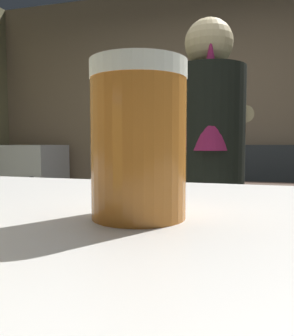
{
  "coord_description": "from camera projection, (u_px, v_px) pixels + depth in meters",
  "views": [
    {
      "loc": [
        0.18,
        -1.33,
        1.15
      ],
      "look_at": [
        0.02,
        -0.75,
        1.11
      ],
      "focal_mm": 35.87,
      "sensor_mm": 36.0,
      "label": 1
    }
  ],
  "objects": [
    {
      "name": "wall_back",
      "position": [
        224.0,
        122.0,
        3.41
      ],
      "size": [
        5.2,
        0.1,
        2.7
      ],
      "primitive_type": "cube",
      "color": "#987F62",
      "rests_on": "ground"
    },
    {
      "name": "prep_counter",
      "position": [
        270.0,
        263.0,
        1.96
      ],
      "size": [
        2.1,
        0.6,
        0.89
      ],
      "primitive_type": "cube",
      "color": "#4C3A2F",
      "rests_on": "ground"
    },
    {
      "name": "back_shelf",
      "position": [
        259.0,
        205.0,
        3.11
      ],
      "size": [
        0.86,
        0.36,
        1.12
      ],
      "primitive_type": "cube",
      "color": "#33393C",
      "rests_on": "ground"
    },
    {
      "name": "mini_fridge",
      "position": [
        29.0,
        197.0,
        3.59
      ],
      "size": [
        0.68,
        0.58,
        1.12
      ],
      "color": "white",
      "rests_on": "ground"
    },
    {
      "name": "bartender",
      "position": [
        207.0,
        176.0,
        1.57
      ],
      "size": [
        0.47,
        0.54,
        1.71
      ],
      "rotation": [
        0.0,
        0.0,
        1.75
      ],
      "color": "#26343D",
      "rests_on": "ground"
    },
    {
      "name": "mixing_bowl",
      "position": [
        170.0,
        181.0,
        2.01
      ],
      "size": [
        0.21,
        0.21,
        0.06
      ],
      "primitive_type": "cylinder",
      "color": "beige",
      "rests_on": "prep_counter"
    },
    {
      "name": "chefs_knife",
      "position": [
        264.0,
        188.0,
        1.89
      ],
      "size": [
        0.24,
        0.11,
        0.01
      ],
      "primitive_type": "cube",
      "rotation": [
        0.0,
        0.0,
        -0.32
      ],
      "color": "silver",
      "rests_on": "prep_counter"
    },
    {
      "name": "pint_glass_far",
      "position": [
        139.0,
        141.0,
        0.29
      ],
      "size": [
        0.08,
        0.08,
        0.14
      ],
      "color": "#B96A25",
      "rests_on": "bar_counter"
    },
    {
      "name": "bottle_vinegar",
      "position": [
        223.0,
        137.0,
        3.21
      ],
      "size": [
        0.07,
        0.07,
        0.2
      ],
      "color": "red",
      "rests_on": "back_shelf"
    }
  ]
}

